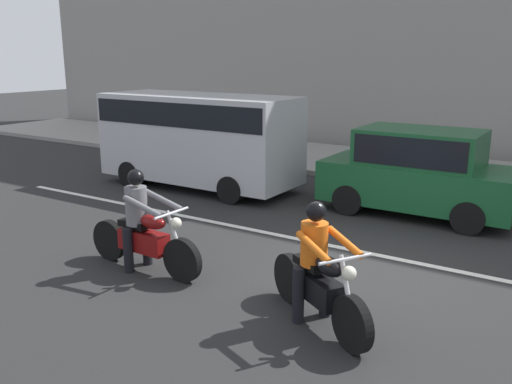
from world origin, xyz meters
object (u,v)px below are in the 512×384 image
object	(u,v)px
motorcycle_with_rider_orange_stripe	(318,275)
parked_hatchback_forest_green	(418,171)
motorcycle_with_rider_gray	(143,230)
parked_van_silver	(199,134)

from	to	relation	value
motorcycle_with_rider_orange_stripe	parked_hatchback_forest_green	world-z (taller)	parked_hatchback_forest_green
motorcycle_with_rider_gray	motorcycle_with_rider_orange_stripe	world-z (taller)	motorcycle_with_rider_gray
motorcycle_with_rider_gray	parked_van_silver	world-z (taller)	parked_van_silver
motorcycle_with_rider_gray	motorcycle_with_rider_orange_stripe	size ratio (longest dim) A/B	1.20
parked_hatchback_forest_green	motorcycle_with_rider_gray	bearing A→B (deg)	-116.71
parked_van_silver	parked_hatchback_forest_green	bearing A→B (deg)	5.67
motorcycle_with_rider_orange_stripe	parked_van_silver	bearing A→B (deg)	139.48
motorcycle_with_rider_gray	parked_van_silver	distance (m)	5.52
motorcycle_with_rider_gray	motorcycle_with_rider_orange_stripe	distance (m)	3.07
motorcycle_with_rider_gray	motorcycle_with_rider_orange_stripe	xyz separation A→B (m)	(3.07, -0.12, -0.01)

